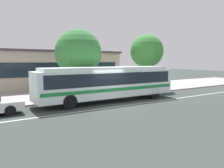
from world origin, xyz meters
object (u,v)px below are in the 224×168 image
pedestrian_walking_along_curb (134,81)px  transit_bus (108,81)px  street_tree_near_stop (78,53)px  pedestrian_standing_by_tree (95,85)px  pedestrian_waiting_near_sign (132,83)px  bus_stop_sign (135,76)px  street_tree_mid_block (147,51)px

pedestrian_walking_along_curb → transit_bus: bearing=-147.8°
pedestrian_walking_along_curb → street_tree_near_stop: (-6.06, 0.50, 2.79)m
street_tree_near_stop → pedestrian_walking_along_curb: bearing=-4.7°
pedestrian_walking_along_curb → pedestrian_standing_by_tree: (-5.18, -0.93, -0.02)m
pedestrian_waiting_near_sign → street_tree_near_stop: street_tree_near_stop is taller
pedestrian_standing_by_tree → pedestrian_walking_along_curb: bearing=10.2°
pedestrian_waiting_near_sign → street_tree_near_stop: 5.84m
pedestrian_walking_along_curb → pedestrian_standing_by_tree: 5.26m
transit_bus → bus_stop_sign: (4.13, 1.87, 0.20)m
pedestrian_standing_by_tree → street_tree_mid_block: (6.97, 1.06, 3.14)m
pedestrian_walking_along_curb → pedestrian_standing_by_tree: pedestrian_walking_along_curb is taller
pedestrian_walking_along_curb → pedestrian_standing_by_tree: bearing=-169.8°
transit_bus → street_tree_near_stop: bearing=102.6°
street_tree_mid_block → pedestrian_walking_along_curb: bearing=-175.8°
transit_bus → street_tree_near_stop: 4.51m
transit_bus → pedestrian_waiting_near_sign: transit_bus is taller
pedestrian_standing_by_tree → pedestrian_waiting_near_sign: bearing=-3.2°
bus_stop_sign → street_tree_mid_block: bearing=28.2°
transit_bus → pedestrian_waiting_near_sign: bearing=28.0°
pedestrian_waiting_near_sign → bus_stop_sign: 0.75m
pedestrian_waiting_near_sign → bus_stop_sign: (0.13, -0.26, 0.69)m
pedestrian_waiting_near_sign → transit_bus: bearing=-152.0°
bus_stop_sign → pedestrian_waiting_near_sign: bearing=115.7°
bus_stop_sign → street_tree_mid_block: 4.09m
street_tree_near_stop → street_tree_mid_block: street_tree_mid_block is taller
pedestrian_standing_by_tree → street_tree_near_stop: (-0.88, 1.43, 2.81)m
transit_bus → bus_stop_sign: bearing=24.4°
bus_stop_sign → street_tree_near_stop: (-4.97, 1.91, 2.12)m
pedestrian_waiting_near_sign → bus_stop_sign: bearing=-64.3°
transit_bus → bus_stop_sign: bus_stop_sign is taller
transit_bus → pedestrian_standing_by_tree: size_ratio=6.82×
bus_stop_sign → pedestrian_standing_by_tree: bearing=173.3°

